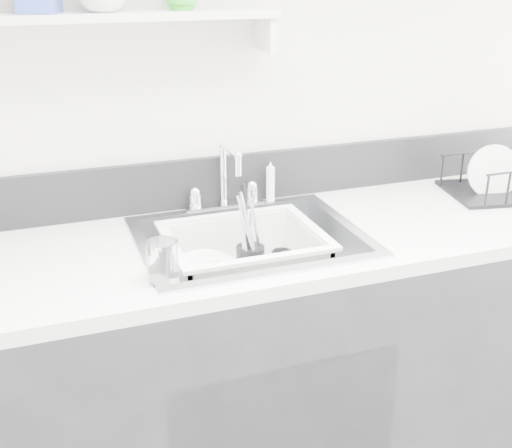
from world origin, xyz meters
name	(u,v)px	position (x,y,z in m)	size (l,w,h in m)	color
counter_run	(251,371)	(0.00, 1.19, 0.46)	(3.20, 0.62, 0.92)	#242427
backsplash	(220,180)	(0.00, 1.49, 1.00)	(3.20, 0.02, 0.16)	black
sink	(250,265)	(0.00, 1.19, 0.83)	(0.64, 0.52, 0.20)	silver
faucet	(224,191)	(0.00, 1.44, 0.98)	(0.26, 0.18, 0.23)	silver
side_sprayer	(270,182)	(0.16, 1.44, 0.99)	(0.03, 0.03, 0.14)	white
wall_shelf	(97,20)	(-0.35, 1.42, 1.51)	(1.00, 0.16, 0.12)	silver
wash_tub	(244,260)	(-0.01, 1.21, 0.84)	(0.45, 0.37, 0.18)	white
plate_stack	(216,286)	(-0.11, 1.16, 0.80)	(0.27, 0.27, 0.11)	white
utensil_cup	(250,260)	(0.01, 1.22, 0.83)	(0.09, 0.09, 0.29)	black
ladle	(241,280)	(-0.04, 1.16, 0.80)	(0.27, 0.09, 0.08)	silver
tumbler_in_tub	(282,265)	(0.10, 1.19, 0.81)	(0.06, 0.06, 0.09)	white
tumbler_counter	(163,262)	(-0.29, 1.00, 0.97)	(0.08, 0.08, 0.11)	white
dish_rack	(504,175)	(0.94, 1.26, 0.98)	(0.37, 0.27, 0.13)	black
bowl_small	(280,288)	(0.06, 1.11, 0.78)	(0.11, 0.11, 0.03)	white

